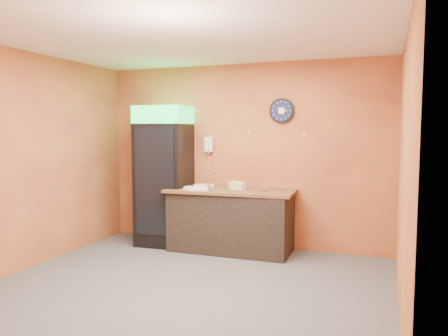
% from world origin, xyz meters
% --- Properties ---
extents(floor, '(4.50, 4.50, 0.00)m').
position_xyz_m(floor, '(0.00, 0.00, 0.00)').
color(floor, '#47474C').
rests_on(floor, ground).
extents(back_wall, '(4.50, 0.02, 2.80)m').
position_xyz_m(back_wall, '(0.00, 2.00, 1.40)').
color(back_wall, '#CA7539').
rests_on(back_wall, floor).
extents(left_wall, '(0.02, 4.00, 2.80)m').
position_xyz_m(left_wall, '(-2.25, 0.00, 1.40)').
color(left_wall, '#CA7539').
rests_on(left_wall, floor).
extents(right_wall, '(0.02, 4.00, 2.80)m').
position_xyz_m(right_wall, '(2.25, 0.00, 1.40)').
color(right_wall, '#CA7539').
rests_on(right_wall, floor).
extents(ceiling, '(4.50, 4.00, 0.02)m').
position_xyz_m(ceiling, '(0.00, 0.00, 2.80)').
color(ceiling, white).
rests_on(ceiling, back_wall).
extents(beverage_cooler, '(0.81, 0.82, 2.16)m').
position_xyz_m(beverage_cooler, '(-1.17, 1.60, 1.06)').
color(beverage_cooler, black).
rests_on(beverage_cooler, floor).
extents(prep_counter, '(1.78, 0.82, 0.88)m').
position_xyz_m(prep_counter, '(-0.05, 1.61, 0.44)').
color(prep_counter, black).
rests_on(prep_counter, floor).
extents(wall_clock, '(0.37, 0.06, 0.37)m').
position_xyz_m(wall_clock, '(0.62, 1.97, 2.08)').
color(wall_clock, black).
rests_on(wall_clock, back_wall).
extents(wall_phone, '(0.13, 0.11, 0.23)m').
position_xyz_m(wall_phone, '(-0.54, 1.95, 1.57)').
color(wall_phone, white).
rests_on(wall_phone, back_wall).
extents(butcher_paper, '(1.91, 0.93, 0.04)m').
position_xyz_m(butcher_paper, '(-0.05, 1.61, 0.90)').
color(butcher_paper, brown).
rests_on(butcher_paper, prep_counter).
extents(sub_roll_stack, '(0.28, 0.19, 0.11)m').
position_xyz_m(sub_roll_stack, '(0.04, 1.63, 0.98)').
color(sub_roll_stack, beige).
rests_on(sub_roll_stack, butcher_paper).
extents(wrapped_sandwich_left, '(0.31, 0.13, 0.04)m').
position_xyz_m(wrapped_sandwich_left, '(-0.53, 1.37, 0.94)').
color(wrapped_sandwich_left, silver).
rests_on(wrapped_sandwich_left, butcher_paper).
extents(wrapped_sandwich_mid, '(0.32, 0.21, 0.04)m').
position_xyz_m(wrapped_sandwich_mid, '(-0.46, 1.34, 0.94)').
color(wrapped_sandwich_mid, silver).
rests_on(wrapped_sandwich_mid, butcher_paper).
extents(wrapped_sandwich_right, '(0.31, 0.17, 0.04)m').
position_xyz_m(wrapped_sandwich_right, '(-0.52, 1.70, 0.94)').
color(wrapped_sandwich_right, silver).
rests_on(wrapped_sandwich_right, butcher_paper).
extents(kitchen_tool, '(0.06, 0.06, 0.06)m').
position_xyz_m(kitchen_tool, '(-0.38, 1.57, 0.95)').
color(kitchen_tool, silver).
rests_on(kitchen_tool, butcher_paper).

